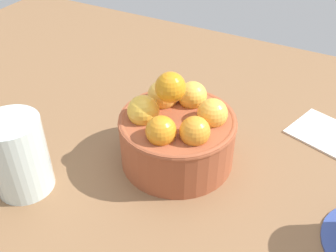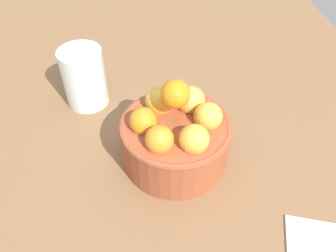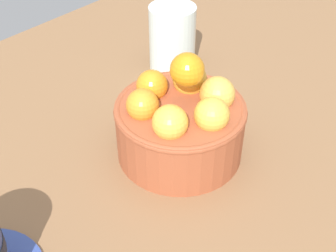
% 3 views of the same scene
% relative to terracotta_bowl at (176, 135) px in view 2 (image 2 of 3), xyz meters
% --- Properties ---
extents(ground_plane, '(1.36, 0.89, 0.03)m').
position_rel_terracotta_bowl_xyz_m(ground_plane, '(-0.00, 0.00, -0.07)').
color(ground_plane, brown).
extents(terracotta_bowl, '(0.16, 0.16, 0.14)m').
position_rel_terracotta_bowl_xyz_m(terracotta_bowl, '(0.00, 0.00, 0.00)').
color(terracotta_bowl, '#9E4C2D').
rests_on(terracotta_bowl, ground_plane).
extents(water_glass, '(0.07, 0.07, 0.11)m').
position_rel_terracotta_bowl_xyz_m(water_glass, '(0.15, 0.14, 0.00)').
color(water_glass, silver).
rests_on(water_glass, ground_plane).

